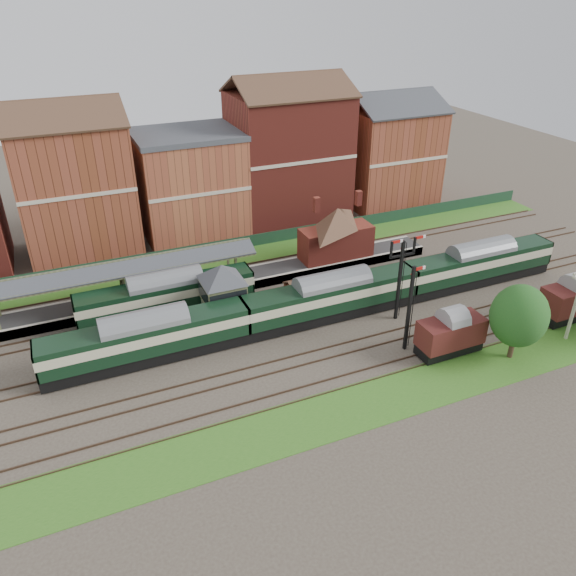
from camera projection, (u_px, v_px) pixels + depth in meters
name	position (u px, v px, depth m)	size (l,w,h in m)	color
ground	(268.00, 333.00, 50.81)	(160.00, 160.00, 0.00)	#473D33
grass_back	(216.00, 261.00, 63.62)	(90.00, 4.50, 0.06)	#2D6619
grass_front	(328.00, 416.00, 41.18)	(90.00, 5.00, 0.06)	#2D6619
fence	(210.00, 248.00, 64.87)	(90.00, 0.12, 1.50)	#193823
platform	(186.00, 291.00, 56.64)	(55.00, 3.40, 1.00)	#2D2D2D
signal_box	(223.00, 293.00, 50.82)	(5.40, 5.40, 6.00)	#566648
brick_hut	(303.00, 294.00, 54.58)	(3.20, 2.64, 2.94)	brown
station_building	(336.00, 232.00, 60.88)	(8.10, 8.10, 5.90)	maroon
canopy	(119.00, 265.00, 52.56)	(26.00, 3.89, 4.08)	#4A4C2F
semaphore_bracket	(400.00, 275.00, 50.75)	(3.60, 0.25, 8.18)	black
semaphore_siding	(410.00, 307.00, 46.67)	(1.23, 0.25, 8.00)	black
town_backdrop	(188.00, 179.00, 67.38)	(69.00, 10.00, 16.00)	maroon
dmu_train	(332.00, 297.00, 51.94)	(51.38, 2.70, 3.95)	black
platform_railcar	(167.00, 295.00, 52.31)	(16.53, 2.61, 3.81)	black
goods_van_a	(451.00, 334.00, 47.19)	(5.65, 2.45, 3.43)	black
goods_van_c	(573.00, 299.00, 51.97)	(5.99, 2.60, 3.64)	black
tree_far	(519.00, 316.00, 45.61)	(4.65, 4.65, 6.79)	#382619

